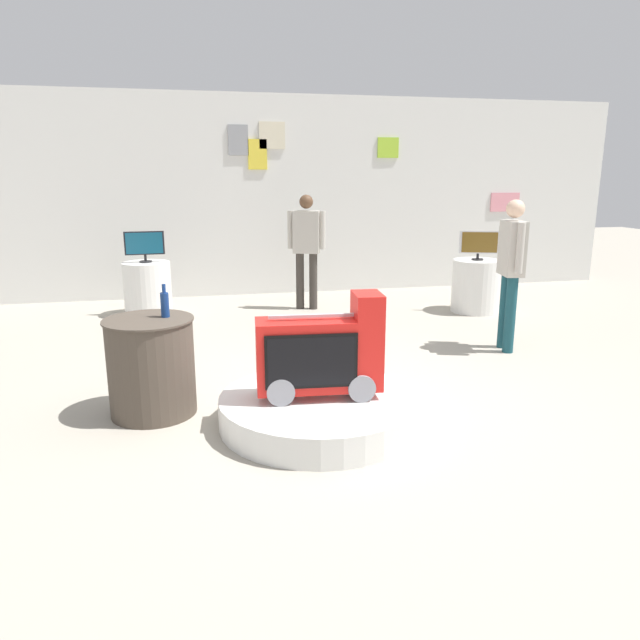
{
  "coord_description": "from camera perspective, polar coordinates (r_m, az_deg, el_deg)",
  "views": [
    {
      "loc": [
        -1.12,
        -4.73,
        1.97
      ],
      "look_at": [
        -0.03,
        0.28,
        0.69
      ],
      "focal_mm": 32.98,
      "sensor_mm": 36.0,
      "label": 1
    }
  ],
  "objects": [
    {
      "name": "shopper_browsing_rear",
      "position": [
        8.68,
        -1.32,
        7.46
      ],
      "size": [
        0.53,
        0.32,
        1.68
      ],
      "color": "#38332D",
      "rests_on": "ground"
    },
    {
      "name": "tv_on_center_rear",
      "position": [
        8.63,
        -16.67,
        7.03
      ],
      "size": [
        0.54,
        0.17,
        0.43
      ],
      "color": "black",
      "rests_on": "display_pedestal_center_rear"
    },
    {
      "name": "ground_plane",
      "position": [
        5.25,
        0.97,
        -8.04
      ],
      "size": [
        30.0,
        30.0,
        0.0
      ],
      "primitive_type": "plane",
      "color": "#A8A091"
    },
    {
      "name": "novelty_firetruck_tv",
      "position": [
        4.63,
        0.14,
        -3.51
      ],
      "size": [
        1.01,
        0.45,
        0.83
      ],
      "color": "gray",
      "rests_on": "main_display_pedestal"
    },
    {
      "name": "display_pedestal_center_rear",
      "position": [
        8.72,
        -16.38,
        2.93
      ],
      "size": [
        0.66,
        0.66,
        0.76
      ],
      "primitive_type": "cylinder",
      "color": "silver",
      "rests_on": "ground"
    },
    {
      "name": "back_wall_display",
      "position": [
        9.86,
        -5.85,
        11.83
      ],
      "size": [
        12.53,
        0.13,
        3.21
      ],
      "color": "silver",
      "rests_on": "ground"
    },
    {
      "name": "main_display_pedestal",
      "position": [
        4.79,
        -0.11,
        -8.7
      ],
      "size": [
        1.6,
        1.6,
        0.24
      ],
      "primitive_type": "cylinder",
      "color": "silver",
      "rests_on": "ground"
    },
    {
      "name": "side_table_round",
      "position": [
        5.09,
        -16.04,
        -4.28
      ],
      "size": [
        0.74,
        0.74,
        0.82
      ],
      "color": "#4C4238",
      "rests_on": "ground"
    },
    {
      "name": "bottle_on_side_table",
      "position": [
        4.99,
        -14.83,
        1.53
      ],
      "size": [
        0.07,
        0.07,
        0.28
      ],
      "color": "navy",
      "rests_on": "side_table_round"
    },
    {
      "name": "display_pedestal_left_rear",
      "position": [
        8.89,
        14.87,
        3.22
      ],
      "size": [
        0.69,
        0.69,
        0.76
      ],
      "primitive_type": "cylinder",
      "color": "silver",
      "rests_on": "ground"
    },
    {
      "name": "tv_on_left_rear",
      "position": [
        8.8,
        15.14,
        7.18
      ],
      "size": [
        0.53,
        0.21,
        0.42
      ],
      "color": "black",
      "rests_on": "display_pedestal_left_rear"
    },
    {
      "name": "shopper_browsing_near_truck",
      "position": [
        6.9,
        18.06,
        5.22
      ],
      "size": [
        0.27,
        0.55,
        1.7
      ],
      "color": "#194751",
      "rests_on": "ground"
    }
  ]
}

